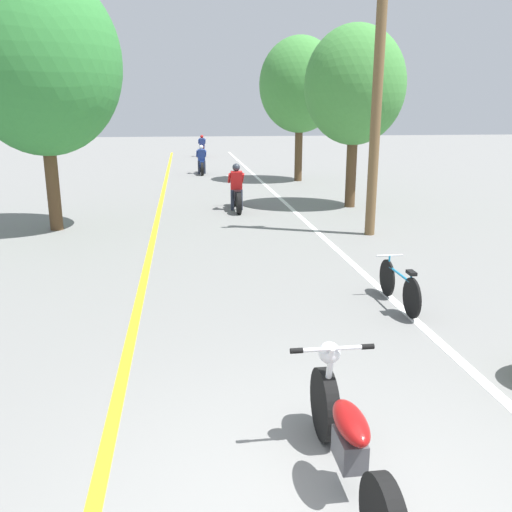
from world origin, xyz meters
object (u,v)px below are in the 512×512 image
Objects in this scene: roadside_tree_right_near at (355,86)px; motorcycle_rider_lead at (236,193)px; roadside_tree_right_far at (300,85)px; motorcycle_rider_far at (202,148)px; utility_pole at (378,79)px; motorcycle_rider_mid at (202,163)px; motorcycle_foreground at (348,441)px; bicycle_parked at (399,286)px; roadside_tree_left at (41,63)px.

motorcycle_rider_lead is (-3.60, -0.10, -3.12)m from roadside_tree_right_near.
roadside_tree_right_far reaches higher than motorcycle_rider_far.
motorcycle_rider_lead is (-2.92, 3.79, -3.12)m from utility_pole.
utility_pole is 1.21× the size of roadside_tree_right_far.
utility_pole reaches higher than roadside_tree_right_far.
motorcycle_rider_mid is at bearing 104.91° from utility_pole.
motorcycle_rider_far is (-3.93, 19.47, -3.13)m from roadside_tree_right_near.
utility_pole reaches higher than roadside_tree_right_near.
motorcycle_rider_mid is (-0.36, 22.51, 0.08)m from motorcycle_foreground.
roadside_tree_right_far is 2.91× the size of motorcycle_rider_lead.
roadside_tree_right_near is at bearing 1.56° from motorcycle_rider_lead.
roadside_tree_right_near is 13.76m from motorcycle_foreground.
bicycle_parked is at bearing -102.30° from roadside_tree_right_near.
roadside_tree_right_near is 2.57× the size of motorcycle_rider_far.
roadside_tree_right_far is at bearing -74.26° from motorcycle_rider_far.
utility_pole is 3.95m from roadside_tree_right_near.
motorcycle_rider_lead is at bearing -89.03° from motorcycle_rider_far.
roadside_tree_right_near is 2.68× the size of motorcycle_rider_lead.
roadside_tree_right_far is 6.17m from motorcycle_rider_mid.
motorcycle_foreground is 12.69m from motorcycle_rider_lead.
motorcycle_rider_mid is (-3.63, 13.61, -3.14)m from utility_pole.
roadside_tree_left reaches higher than motorcycle_rider_mid.
motorcycle_foreground is 1.38× the size of bicycle_parked.
bicycle_parked is at bearing -44.83° from roadside_tree_left.
utility_pole reaches higher than motorcycle_foreground.
roadside_tree_left is 22.51m from motorcycle_rider_far.
motorcycle_rider_far reaches higher than motorcycle_foreground.
utility_pole is 6.05m from bicycle_parked.
motorcycle_foreground is 32.25m from motorcycle_rider_far.
roadside_tree_left is 9.92m from bicycle_parked.
roadside_tree_right_far is at bearing 87.83° from utility_pole.
motorcycle_foreground is 1.12× the size of motorcycle_rider_mid.
roadside_tree_right_near is at bearing -66.08° from motorcycle_rider_mid.
motorcycle_rider_lead is 8.86m from bicycle_parked.
roadside_tree_right_far is at bearing -38.35° from motorcycle_rider_mid.
utility_pole is 3.37× the size of motorcycle_rider_far.
motorcycle_rider_mid is (-4.31, 9.73, -3.14)m from roadside_tree_right_near.
motorcycle_rider_lead is at bearing -178.44° from roadside_tree_right_near.
motorcycle_rider_lead is at bearing -116.50° from roadside_tree_right_far.
roadside_tree_right_far is 2.79× the size of motorcycle_rider_far.
motorcycle_rider_lead reaches higher than motorcycle_rider_far.
utility_pole reaches higher than motorcycle_rider_mid.
roadside_tree_right_far reaches higher than bicycle_parked.
motorcycle_rider_far is at bearing 87.77° from motorcycle_rider_mid.
motorcycle_rider_far is at bearing 90.97° from motorcycle_rider_lead.
motorcycle_foreground is at bearing -66.80° from roadside_tree_left.
motorcycle_rider_mid is at bearing 94.13° from motorcycle_rider_lead.
roadside_tree_left is 3.08× the size of motorcycle_rider_lead.
roadside_tree_left is (-8.15, -8.85, 0.10)m from roadside_tree_right_far.
roadside_tree_right_far reaches higher than motorcycle_foreground.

